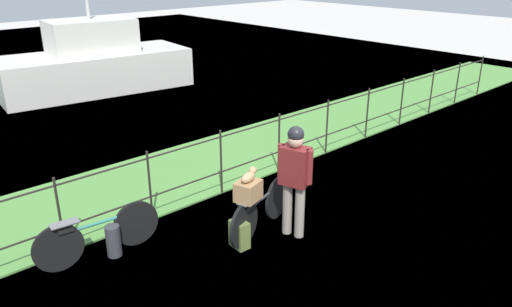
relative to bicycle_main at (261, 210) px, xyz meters
name	(u,v)px	position (x,y,z in m)	size (l,w,h in m)	color
ground_plane	(357,231)	(1.06, -0.98, -0.36)	(60.00, 60.00, 0.00)	beige
grass_strip	(212,162)	(1.06, 2.58, -0.34)	(27.00, 2.40, 0.03)	#569342
harbor_water	(52,88)	(1.06, 10.73, -0.36)	(30.00, 30.00, 0.00)	#60849E
iron_fence	(251,148)	(1.06, 1.39, 0.30)	(18.04, 0.04, 1.15)	#28231E
bicycle_main	(261,210)	(0.00, 0.00, 0.00)	(1.60, 0.52, 0.68)	black
wooden_crate	(248,191)	(-0.34, -0.10, 0.46)	(0.35, 0.28, 0.28)	#A87F51
terrier_dog	(249,176)	(-0.31, -0.09, 0.68)	(0.32, 0.21, 0.18)	tan
cyclist_person	(295,172)	(0.29, -0.38, 0.64)	(0.36, 0.52, 1.68)	gray
backpack_on_paving	(240,234)	(-0.51, -0.11, -0.16)	(0.28, 0.18, 0.40)	olive
mooring_bollard	(113,241)	(-1.92, 0.89, -0.13)	(0.20, 0.20, 0.45)	#38383D
bicycle_parked	(97,234)	(-2.09, 0.99, -0.01)	(1.72, 0.25, 0.66)	black
moored_boat_near	(95,64)	(2.00, 9.53, 0.44)	(5.73, 2.84, 3.72)	silver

